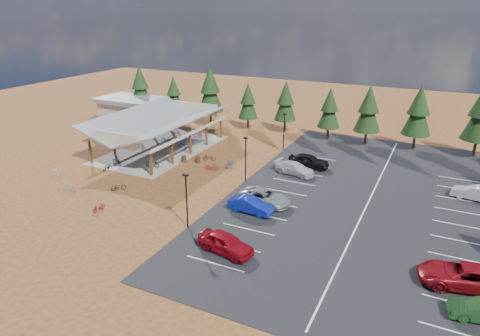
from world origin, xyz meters
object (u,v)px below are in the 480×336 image
bike_1 (141,145)px  bike_15 (212,166)px  outbuilding (132,109)px  bike_6 (182,144)px  car_2 (265,197)px  car_3 (295,168)px  bike_8 (107,167)px  bike_4 (152,164)px  bike_9 (54,173)px  bike_3 (176,132)px  lamp_post_2 (284,129)px  bike_7 (196,132)px  car_6 (463,275)px  bike_0 (117,161)px  bike_2 (166,139)px  bike_5 (170,151)px  bike_13 (70,188)px  lamp_post_0 (186,197)px  lamp_post_1 (246,156)px  bike_14 (230,163)px  trash_bin_0 (198,159)px  trash_bin_1 (184,159)px  bike_11 (99,207)px  bike_12 (118,187)px  car_1 (251,205)px  car_4 (309,161)px  bike_pavilion (160,123)px

bike_1 → bike_15: size_ratio=0.93×
outbuilding → bike_6: (15.95, -9.05, -1.51)m
bike_6 → car_2: size_ratio=0.30×
car_3 → bike_8: bearing=123.4°
bike_4 → bike_9: 11.19m
bike_3 → car_3: size_ratio=0.31×
bike_6 → bike_9: (-7.34, -15.50, -0.07)m
lamp_post_2 → bike_3: bearing=-178.2°
bike_7 → car_6: 42.88m
bike_4 → car_3: bearing=-83.5°
bike_0 → bike_2: bike_0 is taller
bike_5 → bike_13: 14.70m
bike_15 → lamp_post_0: bearing=177.5°
lamp_post_1 → bike_14: bearing=138.3°
bike_15 → bike_7: bearing=15.2°
trash_bin_0 → trash_bin_1: bearing=-153.5°
bike_6 → bike_11: bearing=-170.3°
trash_bin_1 → bike_11: 15.05m
lamp_post_0 → bike_14: (-3.70, 15.29, -2.47)m
bike_7 → bike_12: size_ratio=1.13×
lamp_post_1 → bike_7: size_ratio=2.90×
lamp_post_2 → bike_2: bearing=-165.3°
bike_0 → bike_9: bike_0 is taller
bike_3 → car_3: 22.55m
bike_13 → car_2: bearing=96.6°
bike_6 → car_3: bearing=-99.3°
outbuilding → car_1: outbuilding is taller
car_4 → car_6: (16.85, -17.93, 0.00)m
bike_12 → bike_14: size_ratio=0.82×
trash_bin_0 → bike_9: 16.87m
bike_2 → bike_9: 16.81m
bike_pavilion → bike_0: bike_pavilion is taller
bike_12 → bike_9: bearing=48.2°
bike_0 → bike_3: bearing=16.5°
lamp_post_1 → car_4: size_ratio=1.05×
bike_4 → bike_14: size_ratio=0.90×
bike_pavilion → bike_0: (-1.38, -7.45, -3.26)m
bike_5 → car_6: 37.41m
bike_3 → lamp_post_0: bearing=-154.7°
lamp_post_1 → car_6: 24.51m
lamp_post_1 → trash_bin_0: lamp_post_1 is taller
bike_12 → trash_bin_1: bearing=-52.1°
bike_pavilion → bike_0: size_ratio=10.87×
lamp_post_1 → bike_0: lamp_post_1 is taller
bike_7 → bike_11: 25.97m
outbuilding → bike_3: size_ratio=7.35×
outbuilding → car_2: 39.16m
trash_bin_0 → car_4: car_4 is taller
bike_6 → bike_1: bearing=122.8°
lamp_post_2 → trash_bin_0: lamp_post_2 is taller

